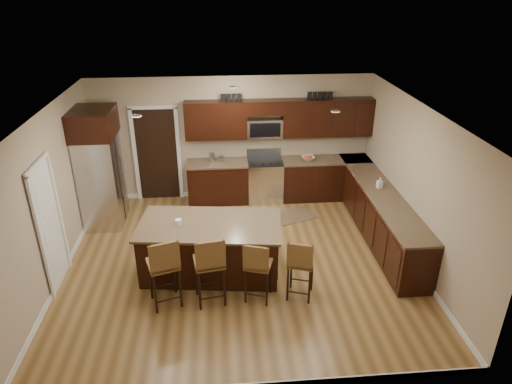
{
  "coord_description": "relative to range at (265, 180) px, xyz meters",
  "views": [
    {
      "loc": [
        -0.3,
        -6.71,
        4.58
      ],
      "look_at": [
        0.31,
        0.4,
        1.16
      ],
      "focal_mm": 32.0,
      "sensor_mm": 36.0,
      "label": 1
    }
  ],
  "objects": [
    {
      "name": "stool_mid",
      "position": [
        -1.18,
        -3.52,
        0.26
      ],
      "size": [
        0.5,
        0.5,
        1.17
      ],
      "rotation": [
        0.0,
        0.0,
        0.17
      ],
      "color": "brown",
      "rests_on": "floor"
    },
    {
      "name": "soap_bottle",
      "position": [
        2.02,
        -1.56,
        0.55
      ],
      "size": [
        0.11,
        0.11,
        0.2
      ],
      "primitive_type": "imported",
      "rotation": [
        0.0,
        0.0,
        0.16
      ],
      "color": "#B2B2B2",
      "rests_on": "base_cabinets"
    },
    {
      "name": "floor",
      "position": [
        -0.68,
        -2.45,
        -0.47
      ],
      "size": [
        6.0,
        6.0,
        0.0
      ],
      "primitive_type": "plane",
      "color": "olive",
      "rests_on": "ground"
    },
    {
      "name": "base_cabinets",
      "position": [
        1.22,
        -1.01,
        -0.01
      ],
      "size": [
        4.02,
        3.96,
        0.92
      ],
      "color": "black",
      "rests_on": "floor"
    },
    {
      "name": "floor_mat",
      "position": [
        0.54,
        -0.86,
        -0.47
      ],
      "size": [
        0.99,
        0.82,
        0.01
      ],
      "primitive_type": "cube",
      "rotation": [
        0.0,
        0.0,
        0.35
      ],
      "color": "brown",
      "rests_on": "floor"
    },
    {
      "name": "ceiling",
      "position": [
        -0.68,
        -2.45,
        2.23
      ],
      "size": [
        6.0,
        6.0,
        0.0
      ],
      "primitive_type": "plane",
      "rotation": [
        3.14,
        0.0,
        0.0
      ],
      "color": "silver",
      "rests_on": "wall_back"
    },
    {
      "name": "letter_decor",
      "position": [
        0.22,
        0.13,
        1.82
      ],
      "size": [
        2.2,
        0.03,
        0.15
      ],
      "primitive_type": null,
      "color": "black",
      "rests_on": "upper_cabinets"
    },
    {
      "name": "island",
      "position": [
        -1.18,
        -2.67,
        -0.04
      ],
      "size": [
        2.44,
        1.47,
        0.92
      ],
      "rotation": [
        0.0,
        0.0,
        -0.12
      ],
      "color": "black",
      "rests_on": "floor"
    },
    {
      "name": "range",
      "position": [
        0.0,
        0.0,
        0.0
      ],
      "size": [
        0.76,
        0.64,
        1.11
      ],
      "color": "silver",
      "rests_on": "floor"
    },
    {
      "name": "wall_right",
      "position": [
        2.32,
        -2.45,
        0.88
      ],
      "size": [
        0.0,
        5.5,
        5.5
      ],
      "primitive_type": "plane",
      "rotation": [
        1.57,
        0.0,
        -1.57
      ],
      "color": "tan",
      "rests_on": "floor"
    },
    {
      "name": "upper_cabinets",
      "position": [
        0.36,
        0.13,
        1.37
      ],
      "size": [
        4.0,
        0.33,
        0.8
      ],
      "color": "black",
      "rests_on": "wall_back"
    },
    {
      "name": "canister_short",
      "position": [
        -0.94,
        -0.0,
        0.53
      ],
      "size": [
        0.11,
        0.11,
        0.15
      ],
      "primitive_type": "cylinder",
      "color": "silver",
      "rests_on": "base_cabinets"
    },
    {
      "name": "wall_back",
      "position": [
        -0.68,
        0.3,
        0.88
      ],
      "size": [
        6.0,
        0.0,
        6.0
      ],
      "primitive_type": "plane",
      "rotation": [
        1.57,
        0.0,
        0.0
      ],
      "color": "tan",
      "rests_on": "floor"
    },
    {
      "name": "canister_tall",
      "position": [
        -1.14,
        -0.0,
        0.56
      ],
      "size": [
        0.12,
        0.12,
        0.22
      ],
      "primitive_type": "cylinder",
      "color": "silver",
      "rests_on": "base_cabinets"
    },
    {
      "name": "microwave",
      "position": [
        0.0,
        0.15,
        1.15
      ],
      "size": [
        0.76,
        0.31,
        0.4
      ],
      "primitive_type": "cube",
      "color": "silver",
      "rests_on": "upper_cabinets"
    },
    {
      "name": "stool_extra",
      "position": [
        0.18,
        -3.51,
        0.18
      ],
      "size": [
        0.49,
        0.49,
        1.04
      ],
      "rotation": [
        0.0,
        0.0,
        -0.32
      ],
      "color": "brown",
      "rests_on": "floor"
    },
    {
      "name": "refrigerator",
      "position": [
        -3.3,
        -0.78,
        0.73
      ],
      "size": [
        0.79,
        0.98,
        2.35
      ],
      "color": "silver",
      "rests_on": "floor"
    },
    {
      "name": "wall_left",
      "position": [
        -3.68,
        -2.45,
        0.88
      ],
      "size": [
        0.0,
        5.5,
        5.5
      ],
      "primitive_type": "plane",
      "rotation": [
        1.57,
        0.0,
        1.57
      ],
      "color": "tan",
      "rests_on": "floor"
    },
    {
      "name": "pantry_door",
      "position": [
        -3.66,
        -2.75,
        0.55
      ],
      "size": [
        0.03,
        0.8,
        2.04
      ],
      "primitive_type": "cube",
      "color": "white",
      "rests_on": "floor"
    },
    {
      "name": "fruit_bowl",
      "position": [
        0.94,
        -0.0,
        0.48
      ],
      "size": [
        0.3,
        0.3,
        0.07
      ],
      "primitive_type": "imported",
      "rotation": [
        0.0,
        0.0,
        0.07
      ],
      "color": "silver",
      "rests_on": "base_cabinets"
    },
    {
      "name": "stool_left",
      "position": [
        -1.85,
        -3.51,
        0.26
      ],
      "size": [
        0.55,
        0.55,
        1.18
      ],
      "rotation": [
        0.0,
        0.0,
        0.31
      ],
      "color": "brown",
      "rests_on": "floor"
    },
    {
      "name": "doorway",
      "position": [
        -2.33,
        0.28,
        0.56
      ],
      "size": [
        0.85,
        0.03,
        2.06
      ],
      "primitive_type": "cube",
      "color": "black",
      "rests_on": "floor"
    },
    {
      "name": "island_jar",
      "position": [
        -1.68,
        -2.67,
        0.5
      ],
      "size": [
        0.1,
        0.1,
        0.1
      ],
      "primitive_type": "cylinder",
      "color": "white",
      "rests_on": "island"
    },
    {
      "name": "stool_right",
      "position": [
        -0.47,
        -3.51,
        0.18
      ],
      "size": [
        0.49,
        0.49,
        1.04
      ],
      "rotation": [
        0.0,
        0.0,
        -0.32
      ],
      "color": "brown",
      "rests_on": "floor"
    }
  ]
}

